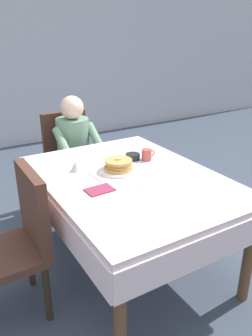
# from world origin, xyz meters

# --- Properties ---
(ground_plane) EXTENTS (14.00, 14.00, 0.00)m
(ground_plane) POSITION_xyz_m (0.00, 0.00, 0.00)
(ground_plane) COLOR #3D4756
(back_wall) EXTENTS (12.00, 0.16, 3.20)m
(back_wall) POSITION_xyz_m (0.00, 3.40, 1.60)
(back_wall) COLOR #B2B7C1
(back_wall) RESTS_ON ground
(dining_table_main) EXTENTS (1.12, 1.52, 0.74)m
(dining_table_main) POSITION_xyz_m (0.00, 0.00, 0.65)
(dining_table_main) COLOR silver
(dining_table_main) RESTS_ON ground
(chair_diner) EXTENTS (0.44, 0.45, 0.93)m
(chair_diner) POSITION_xyz_m (0.02, 1.17, 0.53)
(chair_diner) COLOR #4C2D23
(chair_diner) RESTS_ON ground
(diner_person) EXTENTS (0.40, 0.43, 1.12)m
(diner_person) POSITION_xyz_m (0.02, 1.01, 0.67)
(diner_person) COLOR gray
(diner_person) RESTS_ON ground
(chair_left_side) EXTENTS (0.45, 0.44, 0.93)m
(chair_left_side) POSITION_xyz_m (-0.77, 0.00, 0.53)
(chair_left_side) COLOR #4C2D23
(chair_left_side) RESTS_ON ground
(plate_breakfast) EXTENTS (0.28, 0.28, 0.02)m
(plate_breakfast) POSITION_xyz_m (-0.02, 0.12, 0.75)
(plate_breakfast) COLOR white
(plate_breakfast) RESTS_ON dining_table_main
(breakfast_stack) EXTENTS (0.20, 0.20, 0.08)m
(breakfast_stack) POSITION_xyz_m (-0.02, 0.12, 0.79)
(breakfast_stack) COLOR tan
(breakfast_stack) RESTS_ON plate_breakfast
(cup_coffee) EXTENTS (0.11, 0.08, 0.08)m
(cup_coffee) POSITION_xyz_m (0.27, 0.19, 0.78)
(cup_coffee) COLOR #B24C42
(cup_coffee) RESTS_ON dining_table_main
(bowl_butter) EXTENTS (0.11, 0.11, 0.04)m
(bowl_butter) POSITION_xyz_m (0.18, 0.26, 0.76)
(bowl_butter) COLOR black
(bowl_butter) RESTS_ON dining_table_main
(syrup_pitcher) EXTENTS (0.08, 0.08, 0.07)m
(syrup_pitcher) POSITION_xyz_m (-0.28, 0.27, 0.78)
(syrup_pitcher) COLOR silver
(syrup_pitcher) RESTS_ON dining_table_main
(fork_left_of_plate) EXTENTS (0.03, 0.18, 0.00)m
(fork_left_of_plate) POSITION_xyz_m (-0.21, 0.10, 0.74)
(fork_left_of_plate) COLOR silver
(fork_left_of_plate) RESTS_ON dining_table_main
(knife_right_of_plate) EXTENTS (0.01, 0.20, 0.00)m
(knife_right_of_plate) POSITION_xyz_m (0.17, 0.10, 0.74)
(knife_right_of_plate) COLOR silver
(knife_right_of_plate) RESTS_ON dining_table_main
(spoon_near_edge) EXTENTS (0.15, 0.05, 0.00)m
(spoon_near_edge) POSITION_xyz_m (0.01, -0.17, 0.74)
(spoon_near_edge) COLOR silver
(spoon_near_edge) RESTS_ON dining_table_main
(napkin_folded) EXTENTS (0.17, 0.13, 0.01)m
(napkin_folded) POSITION_xyz_m (-0.27, -0.09, 0.74)
(napkin_folded) COLOR #8C2D4C
(napkin_folded) RESTS_ON dining_table_main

